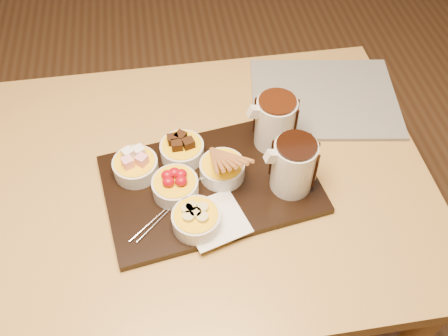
{
  "coord_description": "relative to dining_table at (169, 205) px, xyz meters",
  "views": [
    {
      "loc": [
        0.03,
        -0.7,
        1.64
      ],
      "look_at": [
        0.13,
        -0.03,
        0.81
      ],
      "focal_mm": 40.0,
      "sensor_mm": 36.0,
      "label": 1
    }
  ],
  "objects": [
    {
      "name": "napkin",
      "position": [
        0.09,
        -0.14,
        0.12
      ],
      "size": [
        0.15,
        0.15,
        0.0
      ],
      "primitive_type": "cube",
      "rotation": [
        0.0,
        0.0,
        0.29
      ],
      "color": "white",
      "rests_on": "serving_board"
    },
    {
      "name": "ground",
      "position": [
        0.0,
        0.0,
        -0.65
      ],
      "size": [
        5.0,
        5.0,
        0.0
      ],
      "primitive_type": "plane",
      "color": "brown",
      "rests_on": "ground"
    },
    {
      "name": "newspaper",
      "position": [
        0.43,
        0.2,
        0.1
      ],
      "size": [
        0.41,
        0.35,
        0.01
      ],
      "primitive_type": "cube",
      "rotation": [
        0.0,
        0.0,
        -0.15
      ],
      "color": "beige",
      "rests_on": "dining_table"
    },
    {
      "name": "serving_board",
      "position": [
        0.1,
        -0.03,
        0.11
      ],
      "size": [
        0.5,
        0.37,
        0.02
      ],
      "primitive_type": "cube",
      "rotation": [
        0.0,
        0.0,
        0.15
      ],
      "color": "black",
      "rests_on": "dining_table"
    },
    {
      "name": "bowl_cake",
      "position": [
        0.05,
        0.05,
        0.14
      ],
      "size": [
        0.1,
        0.1,
        0.04
      ],
      "primitive_type": "cylinder",
      "color": "silver",
      "rests_on": "serving_board"
    },
    {
      "name": "bowl_bananas",
      "position": [
        0.06,
        -0.14,
        0.14
      ],
      "size": [
        0.1,
        0.1,
        0.04
      ],
      "primitive_type": "cylinder",
      "color": "silver",
      "rests_on": "serving_board"
    },
    {
      "name": "bowl_biscotti",
      "position": [
        0.13,
        -0.02,
        0.14
      ],
      "size": [
        0.1,
        0.1,
        0.04
      ],
      "primitive_type": "cylinder",
      "color": "silver",
      "rests_on": "serving_board"
    },
    {
      "name": "fondue_skewers",
      "position": [
        0.02,
        -0.08,
        0.12
      ],
      "size": [
        0.19,
        0.22,
        0.01
      ],
      "primitive_type": null,
      "rotation": [
        0.0,
        0.0,
        -0.86
      ],
      "color": "silver",
      "rests_on": "serving_board"
    },
    {
      "name": "pitcher_milk_chocolate",
      "position": [
        0.26,
        0.06,
        0.18
      ],
      "size": [
        0.1,
        0.1,
        0.13
      ],
      "primitive_type": "cylinder",
      "rotation": [
        0.0,
        0.0,
        0.15
      ],
      "color": "silver",
      "rests_on": "serving_board"
    },
    {
      "name": "bowl_strawberries",
      "position": [
        0.02,
        -0.05,
        0.14
      ],
      "size": [
        0.1,
        0.1,
        0.04
      ],
      "primitive_type": "cylinder",
      "color": "silver",
      "rests_on": "serving_board"
    },
    {
      "name": "pitcher_dark_chocolate",
      "position": [
        0.27,
        -0.07,
        0.18
      ],
      "size": [
        0.1,
        0.1,
        0.13
      ],
      "primitive_type": "cylinder",
      "rotation": [
        0.0,
        0.0,
        0.15
      ],
      "color": "silver",
      "rests_on": "serving_board"
    },
    {
      "name": "dining_table",
      "position": [
        0.0,
        0.0,
        0.0
      ],
      "size": [
        1.2,
        0.8,
        0.75
      ],
      "color": "#BC9146",
      "rests_on": "ground"
    },
    {
      "name": "bowl_marshmallows",
      "position": [
        -0.06,
        0.02,
        0.14
      ],
      "size": [
        0.1,
        0.1,
        0.04
      ],
      "primitive_type": "cylinder",
      "color": "silver",
      "rests_on": "serving_board"
    }
  ]
}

